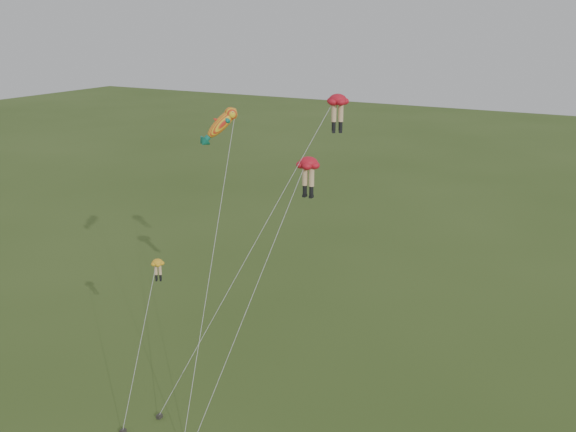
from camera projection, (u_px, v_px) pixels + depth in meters
The scene contains 5 objects.
ground at pixel (202, 421), 39.34m from camera, with size 300.00×300.00×0.00m, color #364D1B.
legs_kite_red_high at pixel (334, 109), 38.44m from camera, with size 8.51×10.34×19.35m.
legs_kite_red_mid at pixel (307, 170), 38.84m from camera, with size 3.30×10.70×15.67m.
legs_kite_yellow at pixel (156, 274), 39.95m from camera, with size 1.50×5.71×9.30m.
fish_kite at pixel (222, 125), 40.68m from camera, with size 4.18×10.55×18.50m.
Camera 1 is at (20.87, -27.19, 23.67)m, focal length 40.00 mm.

